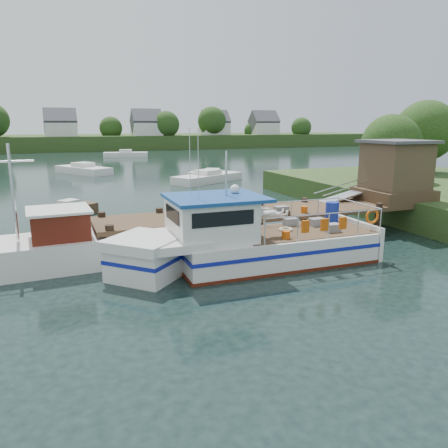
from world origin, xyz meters
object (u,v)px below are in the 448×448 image
object	(u,v)px
moored_rowboat	(69,211)
moored_b	(213,175)
moored_far	(126,154)
moored_c	(208,178)
lobster_boat	(244,242)
moored_d	(83,170)
dock	(354,187)
work_boat	(34,250)

from	to	relation	value
moored_rowboat	moored_b	xyz separation A→B (m)	(13.94, 13.97, 0.01)
moored_rowboat	moored_far	world-z (taller)	moored_far
moored_b	moored_c	world-z (taller)	moored_c
moored_far	moored_b	bearing A→B (deg)	-88.06
moored_c	lobster_boat	bearing A→B (deg)	-125.24
lobster_boat	moored_d	world-z (taller)	lobster_boat
dock	moored_d	bearing A→B (deg)	108.43
moored_far	moored_rowboat	bearing A→B (deg)	-106.54
moored_d	moored_b	bearing A→B (deg)	-39.16
moored_far	moored_c	size ratio (longest dim) A/B	0.98
work_boat	moored_rowboat	world-z (taller)	work_boat
dock	moored_d	xyz separation A→B (m)	(-10.67, 32.01, -1.79)
lobster_boat	moored_rowboat	bearing A→B (deg)	116.60
dock	moored_rowboat	world-z (taller)	dock
moored_far	moored_c	world-z (taller)	moored_far
moored_rowboat	moored_d	size ratio (longest dim) A/B	0.46
lobster_boat	moored_far	distance (m)	58.95
work_boat	dock	bearing A→B (deg)	-0.52
dock	moored_c	distance (m)	20.60
moored_far	moored_b	xyz separation A→B (m)	(3.19, -32.85, -0.07)
moored_rowboat	moored_b	world-z (taller)	moored_b
lobster_boat	work_boat	distance (m)	7.77
moored_c	moored_rowboat	bearing A→B (deg)	-156.19
moored_rowboat	moored_d	world-z (taller)	moored_d
moored_c	moored_d	size ratio (longest dim) A/B	1.01
dock	moored_c	bearing A→B (deg)	91.27
moored_far	moored_b	distance (m)	33.00
moored_rowboat	moored_d	distance (m)	23.33
work_boat	moored_d	world-z (taller)	work_boat
dock	moored_far	bearing A→B (deg)	92.41
moored_far	moored_d	distance (m)	25.04
lobster_boat	moored_rowboat	size ratio (longest dim) A/B	3.17
moored_far	moored_c	bearing A→B (deg)	-90.54
moored_b	lobster_boat	bearing A→B (deg)	-113.27
moored_rowboat	moored_c	size ratio (longest dim) A/B	0.45
moored_rowboat	moored_b	size ratio (longest dim) A/B	0.71
dock	lobster_boat	size ratio (longest dim) A/B	1.54
moored_d	moored_far	bearing A→B (deg)	70.13
moored_c	moored_d	distance (m)	15.37
moored_far	moored_b	size ratio (longest dim) A/B	1.54
dock	moored_c	world-z (taller)	dock
dock	lobster_boat	bearing A→B (deg)	-156.99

